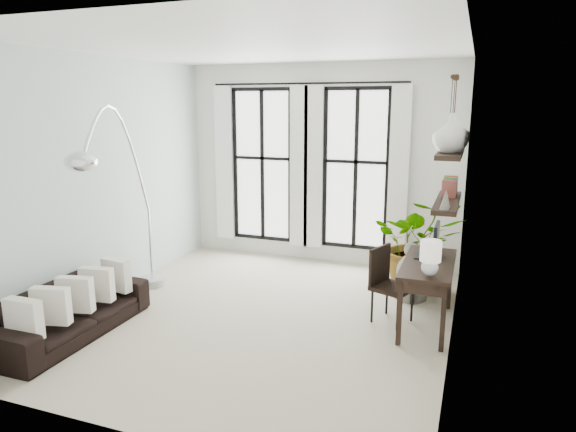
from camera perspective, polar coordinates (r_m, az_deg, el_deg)
The scene contains 16 objects.
floor at distance 6.49m, azimuth -3.10°, elevation -10.97°, with size 5.00×5.00×0.00m, color #C0B598.
ceiling at distance 5.99m, azimuth -3.48°, elevation 18.37°, with size 5.00×5.00×0.00m, color white.
wall_left at distance 7.23m, azimuth -19.90°, elevation 3.92°, with size 5.00×5.00×0.00m, color silver.
wall_right at distance 5.55m, azimuth 18.56°, elevation 1.63°, with size 5.00×5.00×0.00m, color white.
wall_back at distance 8.37m, azimuth 3.59°, elevation 5.70°, with size 4.50×4.50×0.00m, color white.
windows at distance 8.37m, azimuth 2.13°, elevation 5.44°, with size 3.26×0.13×2.65m.
wall_shelves at distance 5.97m, azimuth 17.46°, elevation 3.67°, with size 0.25×1.30×0.60m.
sofa at distance 6.37m, azimuth -23.07°, elevation -9.71°, with size 1.94×0.76×0.57m, color black.
throw_pillows at distance 6.23m, azimuth -22.56°, elevation -8.04°, with size 0.40×1.52×0.40m.
plant at distance 7.37m, azimuth 14.29°, elevation -3.01°, with size 1.19×1.04×1.33m, color #2D7228.
desk at distance 6.12m, azimuth 15.26°, elevation -5.58°, with size 0.56×1.33×1.18m.
desk_chair at distance 6.29m, azimuth 10.94°, elevation -6.93°, with size 0.56×0.56×0.91m.
arc_lamp at distance 6.55m, azimuth -18.49°, elevation 6.66°, with size 0.76×2.02×2.57m.
buddha at distance 7.11m, azimuth 13.52°, elevation -6.35°, with size 0.44×0.44×0.78m.
vase_a at distance 5.63m, azimuth 17.65°, elevation 8.68°, with size 0.37×0.37×0.38m, color white.
vase_b at distance 6.03m, azimuth 17.85°, elevation 8.88°, with size 0.37×0.37×0.38m, color white.
Camera 1 is at (2.39, -5.46, 2.58)m, focal length 32.00 mm.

